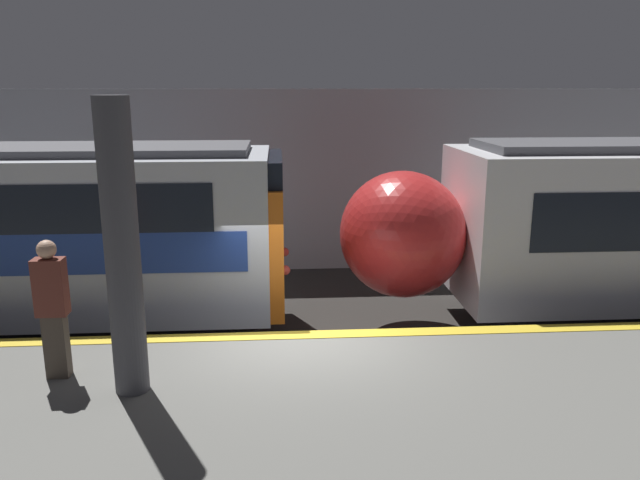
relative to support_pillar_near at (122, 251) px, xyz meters
The scene contains 5 objects.
ground_plane 3.98m from the support_pillar_near, 39.10° to the left, with size 120.00×120.00×0.00m, color #282623.
platform 3.28m from the support_pillar_near, 21.84° to the right, with size 40.00×5.22×1.07m.
station_rear_barrier 9.07m from the support_pillar_near, 76.25° to the left, with size 50.00×0.15×4.68m.
support_pillar_near is the anchor object (origin of this frame).
person_waiting 1.39m from the support_pillar_near, 156.75° to the left, with size 0.38×0.24×1.83m.
Camera 1 is at (-0.31, -8.99, 4.74)m, focal length 35.00 mm.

